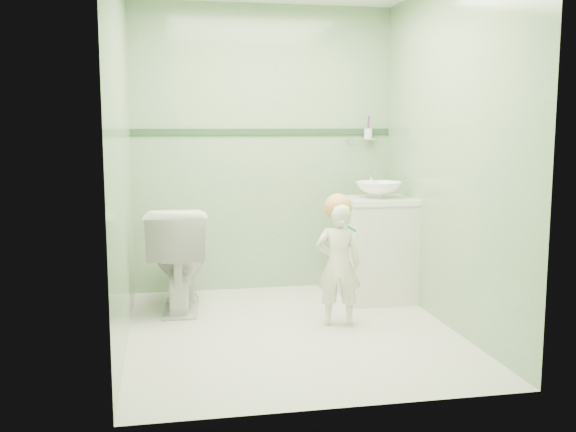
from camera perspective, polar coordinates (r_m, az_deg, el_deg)
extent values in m
plane|color=beige|center=(4.55, 0.36, -10.03)|extent=(2.50, 2.50, 0.00)
cube|color=#7CA877|center=(5.57, -2.14, 5.82)|extent=(2.20, 0.04, 2.40)
cube|color=#7CA877|center=(3.12, 4.85, 4.17)|extent=(2.20, 0.04, 2.40)
cube|color=#7CA877|center=(4.26, -14.35, 4.95)|extent=(0.04, 2.50, 2.40)
cube|color=#7CA877|center=(4.68, 13.77, 5.21)|extent=(0.04, 2.50, 2.40)
cube|color=#27452B|center=(5.55, -2.13, 7.36)|extent=(2.20, 0.02, 0.05)
cube|color=silver|center=(5.32, 7.80, -3.02)|extent=(0.52, 0.50, 0.80)
cube|color=white|center=(5.26, 7.89, 1.37)|extent=(0.54, 0.52, 0.04)
imported|color=white|center=(5.25, 7.91, 2.28)|extent=(0.37, 0.37, 0.13)
cylinder|color=silver|center=(5.43, 7.24, 3.07)|extent=(0.03, 0.03, 0.18)
cylinder|color=silver|center=(5.38, 7.42, 3.88)|extent=(0.02, 0.12, 0.02)
cylinder|color=silver|center=(5.70, 6.36, 6.63)|extent=(0.26, 0.02, 0.02)
cylinder|color=silver|center=(5.70, 7.01, 7.12)|extent=(0.07, 0.07, 0.09)
cylinder|color=#B42D25|center=(5.71, 7.07, 7.83)|extent=(0.01, 0.01, 0.17)
cylinder|color=blue|center=(5.69, 6.96, 7.83)|extent=(0.01, 0.01, 0.17)
imported|color=white|center=(5.07, -9.49, -3.60)|extent=(0.51, 0.82, 0.80)
imported|color=beige|center=(4.60, 4.42, -4.24)|extent=(0.36, 0.27, 0.87)
sphere|color=tan|center=(4.56, 4.39, 0.75)|extent=(0.19, 0.19, 0.19)
cylinder|color=#03875B|center=(4.43, 5.56, -1.11)|extent=(0.10, 0.12, 0.06)
cube|color=white|center=(4.47, 4.76, -0.50)|extent=(0.03, 0.03, 0.02)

